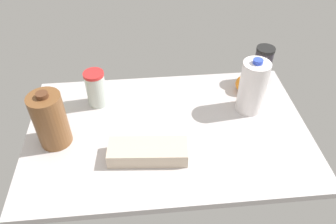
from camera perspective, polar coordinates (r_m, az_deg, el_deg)
The scene contains 8 objects.
countertop at distance 141.79cm, azimuth -0.00°, elevation -3.44°, with size 120.00×76.00×3.00cm, color beige.
egg_carton at distance 128.20cm, azimuth -3.53°, elevation -6.94°, with size 30.73×11.16×6.17cm, color beige.
shaker_bottle at distance 167.62cm, azimuth 16.10°, elevation 7.85°, with size 8.84×8.84×19.29cm.
tumbler_cup at distance 151.47cm, azimuth -12.43°, elevation 4.03°, with size 9.12×9.12×17.21cm.
chocolate_milk_jug at distance 135.75cm, azimuth -19.82°, elevation -1.31°, with size 12.83×12.83×25.22cm.
milk_jug at distance 147.46cm, azimuth 14.50°, elevation 4.28°, with size 11.82×11.82×26.36cm.
orange_beside_bowl at distance 162.22cm, azimuth 13.14°, elevation 4.81°, with size 8.43×8.43×8.43cm, color orange.
lime_by_jug at distance 156.14cm, azimuth -20.02°, elevation 0.92°, with size 6.39×6.39×6.39cm, color #68B53F.
Camera 1 is at (-9.49, -98.66, 102.89)cm, focal length 35.00 mm.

